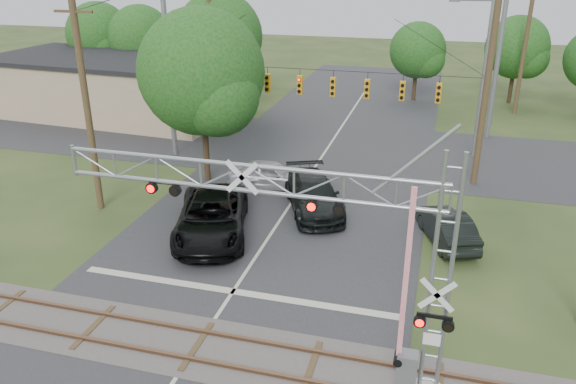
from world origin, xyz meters
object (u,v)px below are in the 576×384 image
(sedan_silver, at_px, (270,174))
(commercial_building, at_px, (113,85))
(traffic_signal_span, at_px, (331,79))
(car_dark, at_px, (313,195))
(streetlight, at_px, (481,71))
(pickup_black, at_px, (212,217))
(crossing_gantry, at_px, (319,241))

(sedan_silver, relative_size, commercial_building, 0.23)
(traffic_signal_span, relative_size, car_dark, 3.22)
(car_dark, bearing_deg, commercial_building, 121.05)
(streetlight, bearing_deg, pickup_black, -128.79)
(car_dark, relative_size, streetlight, 0.60)
(car_dark, xyz_separation_m, streetlight, (8.06, 10.99, 4.74))
(car_dark, distance_m, streetlight, 14.43)
(pickup_black, bearing_deg, crossing_gantry, -67.26)
(crossing_gantry, height_order, traffic_signal_span, traffic_signal_span)
(pickup_black, xyz_separation_m, commercial_building, (-16.35, 18.60, 1.39))
(pickup_black, bearing_deg, streetlight, 34.04)
(traffic_signal_span, height_order, commercial_building, traffic_signal_span)
(streetlight, bearing_deg, traffic_signal_span, -150.41)
(car_dark, height_order, streetlight, streetlight)
(car_dark, relative_size, commercial_building, 0.29)
(traffic_signal_span, height_order, car_dark, traffic_signal_span)
(traffic_signal_span, height_order, pickup_black, traffic_signal_span)
(crossing_gantry, distance_m, pickup_black, 11.40)
(sedan_silver, bearing_deg, streetlight, -59.94)
(car_dark, height_order, sedan_silver, car_dark)
(car_dark, distance_m, sedan_silver, 3.90)
(crossing_gantry, xyz_separation_m, car_dark, (-2.90, 12.22, -3.97))
(crossing_gantry, bearing_deg, traffic_signal_span, 100.38)
(commercial_building, bearing_deg, sedan_silver, -31.37)
(car_dark, bearing_deg, sedan_silver, 119.33)
(traffic_signal_span, distance_m, streetlight, 9.81)
(crossing_gantry, relative_size, commercial_building, 0.57)
(crossing_gantry, bearing_deg, pickup_black, 129.91)
(pickup_black, distance_m, sedan_silver, 6.43)
(pickup_black, bearing_deg, sedan_silver, 64.91)
(pickup_black, bearing_deg, traffic_signal_span, 53.71)
(pickup_black, distance_m, commercial_building, 24.80)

